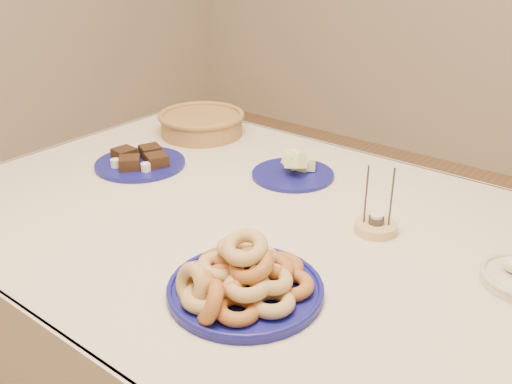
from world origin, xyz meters
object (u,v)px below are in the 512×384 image
(melon_plate, at_px, (294,168))
(donut_platter, at_px, (243,280))
(wicker_basket, at_px, (202,123))
(candle_holder, at_px, (376,226))
(dining_table, at_px, (269,261))
(brownie_plate, at_px, (140,161))

(melon_plate, bearing_deg, donut_platter, -64.70)
(wicker_basket, relative_size, candle_holder, 1.90)
(donut_platter, distance_m, melon_plate, 0.58)
(candle_holder, bearing_deg, melon_plate, 156.10)
(donut_platter, xyz_separation_m, candle_holder, (0.08, 0.38, -0.02))
(dining_table, xyz_separation_m, brownie_plate, (-0.51, 0.04, 0.12))
(wicker_basket, xyz_separation_m, candle_holder, (0.78, -0.24, -0.03))
(donut_platter, bearing_deg, brownie_plate, 154.66)
(melon_plate, relative_size, brownie_plate, 0.90)
(brownie_plate, height_order, wicker_basket, wicker_basket)
(dining_table, bearing_deg, brownie_plate, 175.11)
(donut_platter, distance_m, brownie_plate, 0.71)
(wicker_basket, bearing_deg, donut_platter, -41.78)
(dining_table, xyz_separation_m, melon_plate, (-0.11, 0.27, 0.13))
(candle_holder, bearing_deg, dining_table, -151.40)
(melon_plate, bearing_deg, brownie_plate, -150.66)
(donut_platter, relative_size, wicker_basket, 1.29)
(wicker_basket, height_order, candle_holder, candle_holder)
(donut_platter, distance_m, wicker_basket, 0.93)
(donut_platter, xyz_separation_m, brownie_plate, (-0.65, 0.31, -0.02))
(dining_table, relative_size, candle_holder, 10.50)
(dining_table, height_order, candle_holder, candle_holder)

